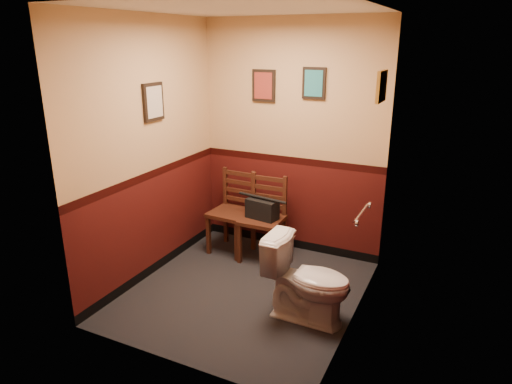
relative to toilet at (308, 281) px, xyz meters
The scene contains 17 objects.
floor 0.84m from the toilet, 166.81° to the left, with size 2.20×2.40×0.00m, color black.
ceiling 2.43m from the toilet, 166.81° to the left, with size 2.20×2.40×0.00m, color silver.
wall_back 1.82m from the toilet, 117.75° to the left, with size 2.20×2.70×0.00m, color #3F0F0D.
wall_front 1.58m from the toilet, 124.92° to the right, with size 2.20×2.70×0.00m, color #3F0F0D.
wall_left 2.07m from the toilet, behind, with size 2.40×2.70×0.00m, color #3F0F0D.
wall_right 1.05m from the toilet, 23.95° to the left, with size 2.40×2.70×0.00m, color #3F0F0D.
grab_bar 0.78m from the toilet, 50.16° to the left, with size 0.05×0.56×0.06m.
framed_print_back_a 2.32m from the toilet, 128.44° to the left, with size 0.28×0.04×0.36m.
framed_print_back_b 2.15m from the toilet, 109.22° to the left, with size 0.26×0.04×0.34m.
framed_print_left 2.33m from the toilet, behind, with size 0.04×0.30×0.38m.
framed_print_right 1.87m from the toilet, 64.94° to the left, with size 0.04×0.34×0.28m.
toilet is the anchor object (origin of this frame).
toilet_brush 0.39m from the toilet, 41.31° to the left, with size 0.13×0.13×0.47m.
chair_left 1.65m from the toilet, 142.68° to the left, with size 0.48×0.48×0.98m.
chair_right 1.31m from the toilet, 132.57° to the left, with size 0.47×0.47×0.98m.
handbag 1.29m from the toilet, 133.88° to the left, with size 0.38×0.23×0.26m.
tp_stack 1.44m from the toilet, 123.24° to the left, with size 0.24×0.13×0.21m.
Camera 1 is at (1.88, -3.65, 2.44)m, focal length 32.00 mm.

